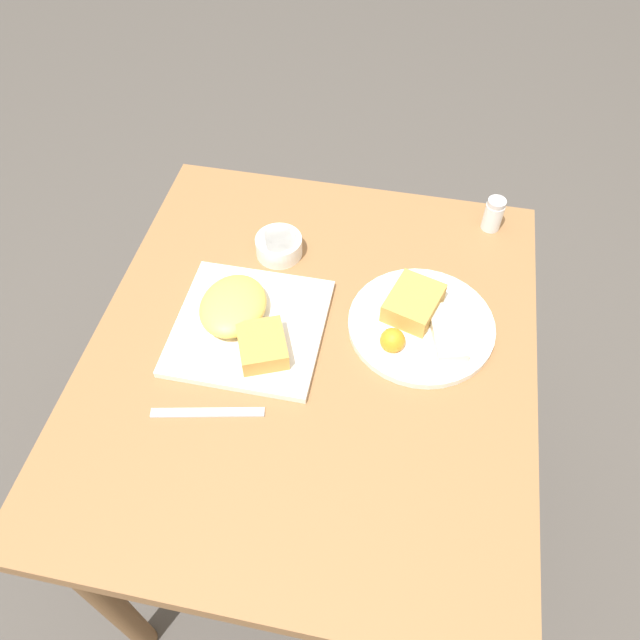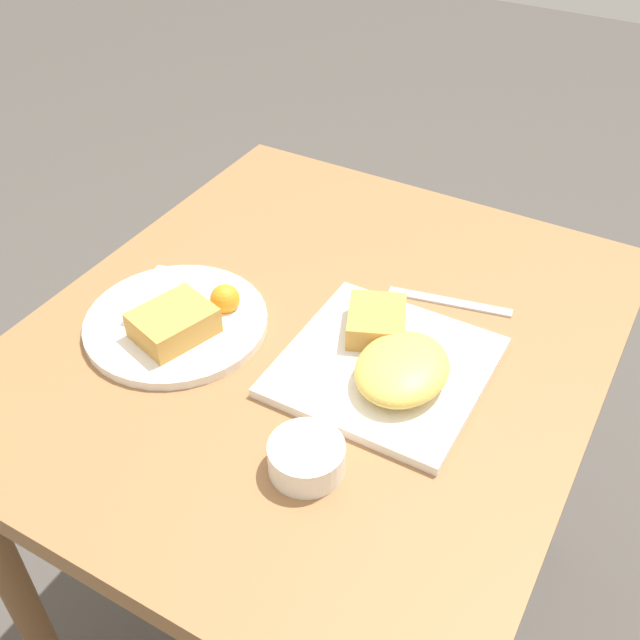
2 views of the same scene
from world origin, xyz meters
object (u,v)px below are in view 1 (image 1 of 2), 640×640
Objects in this scene: sauce_ramekin at (279,246)px; butter_knife at (208,413)px; plate_square_near at (245,321)px; plate_oval_far at (420,321)px; salt_shaker at (493,216)px.

butter_knife is at bearing -4.47° from sauce_ramekin.
plate_square_near is at bearing 73.50° from butter_knife.
salt_shaker is at bearing 157.74° from plate_oval_far.
salt_shaker reaches higher than butter_knife.
salt_shaker is (-0.29, 0.12, 0.02)m from plate_oval_far.
plate_oval_far is at bearing -22.26° from salt_shaker.
salt_shaker is (-0.16, 0.41, 0.01)m from sauce_ramekin.
plate_square_near is at bearing -4.37° from sauce_ramekin.
salt_shaker is (-0.35, 0.42, 0.01)m from plate_square_near.
sauce_ramekin is at bearing -68.82° from salt_shaker.
butter_knife is (0.18, -0.01, -0.02)m from plate_square_near.
butter_knife is (0.38, -0.03, -0.02)m from sauce_ramekin.
plate_oval_far is 0.31m from salt_shaker.
plate_oval_far is 1.42× the size of butter_knife.
salt_shaker is at bearing 111.18° from sauce_ramekin.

